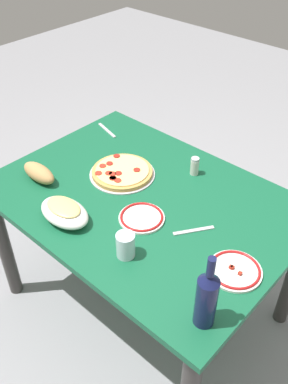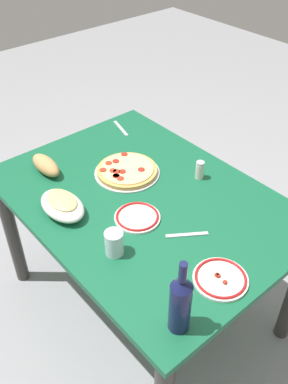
% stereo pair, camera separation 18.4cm
% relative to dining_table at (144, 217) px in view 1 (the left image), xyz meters
% --- Properties ---
extents(ground_plane, '(8.00, 8.00, 0.00)m').
position_rel_dining_table_xyz_m(ground_plane, '(0.00, 0.00, -0.63)').
color(ground_plane, gray).
rests_on(ground_plane, ground).
extents(dining_table, '(1.31, 0.95, 0.75)m').
position_rel_dining_table_xyz_m(dining_table, '(0.00, 0.00, 0.00)').
color(dining_table, '#145938').
rests_on(dining_table, ground).
extents(pepperoni_pizza, '(0.31, 0.31, 0.03)m').
position_rel_dining_table_xyz_m(pepperoni_pizza, '(-0.19, 0.05, 0.13)').
color(pepperoni_pizza, '#B7B7BC').
rests_on(pepperoni_pizza, dining_table).
extents(baked_pasta_dish, '(0.24, 0.15, 0.08)m').
position_rel_dining_table_xyz_m(baked_pasta_dish, '(-0.15, -0.32, 0.16)').
color(baked_pasta_dish, white).
rests_on(baked_pasta_dish, dining_table).
extents(wine_bottle, '(0.07, 0.07, 0.29)m').
position_rel_dining_table_xyz_m(wine_bottle, '(0.56, -0.33, 0.24)').
color(wine_bottle, '#141942').
rests_on(wine_bottle, dining_table).
extents(water_glass, '(0.07, 0.07, 0.10)m').
position_rel_dining_table_xyz_m(water_glass, '(0.18, -0.30, 0.17)').
color(water_glass, silver).
rests_on(water_glass, dining_table).
extents(side_plate_near, '(0.20, 0.20, 0.02)m').
position_rel_dining_table_xyz_m(side_plate_near, '(0.53, -0.09, 0.13)').
color(side_plate_near, white).
rests_on(side_plate_near, dining_table).
extents(side_plate_far, '(0.19, 0.19, 0.02)m').
position_rel_dining_table_xyz_m(side_plate_far, '(0.09, -0.11, 0.13)').
color(side_plate_far, white).
rests_on(side_plate_far, dining_table).
extents(bread_loaf, '(0.20, 0.08, 0.08)m').
position_rel_dining_table_xyz_m(bread_loaf, '(-0.44, -0.23, 0.16)').
color(bread_loaf, tan).
rests_on(bread_loaf, dining_table).
extents(spice_shaker, '(0.04, 0.04, 0.09)m').
position_rel_dining_table_xyz_m(spice_shaker, '(0.06, 0.29, 0.16)').
color(spice_shaker, silver).
rests_on(spice_shaker, dining_table).
extents(fork_left, '(0.11, 0.15, 0.00)m').
position_rel_dining_table_xyz_m(fork_left, '(0.29, -0.02, 0.12)').
color(fork_left, '#B7B7BC').
rests_on(fork_left, dining_table).
extents(fork_right, '(0.17, 0.06, 0.00)m').
position_rel_dining_table_xyz_m(fork_right, '(-0.53, 0.28, 0.12)').
color(fork_right, '#B7B7BC').
rests_on(fork_right, dining_table).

